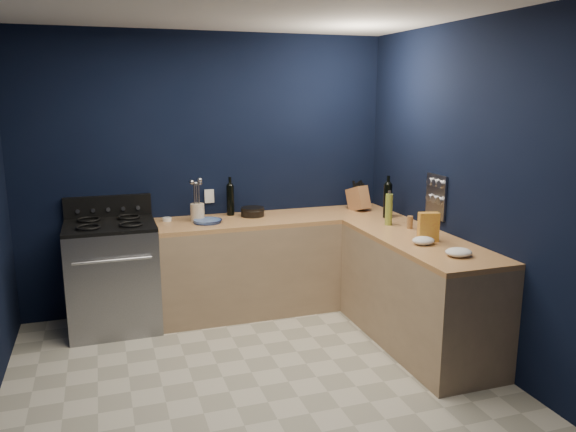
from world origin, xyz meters
name	(u,v)px	position (x,y,z in m)	size (l,w,h in m)	color
floor	(259,388)	(0.00, 0.00, -0.01)	(3.50, 3.50, 0.02)	beige
wall_back	(208,173)	(0.00, 1.76, 1.30)	(3.50, 0.02, 2.60)	black
wall_right	(480,193)	(1.76, 0.00, 1.30)	(0.02, 3.50, 2.60)	black
wall_front	(382,297)	(0.00, -1.76, 1.30)	(3.50, 0.02, 2.60)	black
cab_back	(279,264)	(0.60, 1.44, 0.43)	(2.30, 0.63, 0.86)	#9E8162
top_back	(278,219)	(0.60, 1.44, 0.88)	(2.30, 0.63, 0.04)	#965F33
cab_right	(417,294)	(1.44, 0.29, 0.43)	(0.63, 1.67, 0.86)	#9E8162
top_right	(420,241)	(1.44, 0.29, 0.88)	(0.63, 1.67, 0.04)	#965F33
gas_range	(113,278)	(-0.93, 1.42, 0.46)	(0.76, 0.66, 0.92)	gray
oven_door	(114,290)	(-0.93, 1.10, 0.45)	(0.59, 0.02, 0.42)	black
cooktop	(110,225)	(-0.93, 1.42, 0.94)	(0.76, 0.66, 0.03)	black
backguard	(108,207)	(-0.93, 1.72, 1.04)	(0.76, 0.06, 0.20)	black
spice_panel	(436,197)	(1.74, 0.55, 1.18)	(0.02, 0.28, 0.38)	gray
wall_outlet	(209,196)	(0.00, 1.74, 1.08)	(0.09, 0.02, 0.13)	white
plate_stack	(207,221)	(-0.09, 1.39, 0.92)	(0.25, 0.25, 0.03)	navy
ramekin	(167,219)	(-0.42, 1.58, 0.92)	(0.08, 0.08, 0.03)	white
utensil_crock	(197,212)	(-0.16, 1.50, 0.98)	(0.13, 0.13, 0.16)	beige
wine_bottle_back	(230,200)	(0.18, 1.65, 1.05)	(0.07, 0.07, 0.29)	black
lemon_basket	(253,212)	(0.37, 1.54, 0.94)	(0.22, 0.22, 0.08)	black
knife_block	(358,199)	(1.45, 1.48, 1.01)	(0.12, 0.21, 0.23)	#965E32
wine_bottle_right	(388,201)	(1.56, 1.07, 1.06)	(0.08, 0.08, 0.32)	black
oil_bottle	(389,210)	(1.42, 0.80, 1.04)	(0.06, 0.06, 0.28)	olive
spice_jar_near	(410,222)	(1.53, 0.62, 0.95)	(0.05, 0.05, 0.11)	olive
spice_jar_far	(422,226)	(1.59, 0.52, 0.94)	(0.04, 0.04, 0.09)	olive
crouton_bag	(428,227)	(1.45, 0.20, 1.02)	(0.16, 0.07, 0.23)	#A3232A
towel_front	(423,241)	(1.36, 0.12, 0.93)	(0.18, 0.15, 0.06)	white
towel_end	(459,252)	(1.43, -0.23, 0.93)	(0.19, 0.17, 0.06)	white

